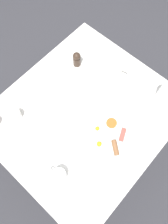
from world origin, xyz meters
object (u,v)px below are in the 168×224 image
at_px(teapot_near, 114,70).
at_px(spoon_for_tea, 85,48).
at_px(water_glass_tall, 164,93).
at_px(creamer_jug, 16,115).
at_px(fork_by_plate, 96,186).
at_px(knife_by_plate, 58,137).
at_px(teacup_with_saucer_left, 59,176).
at_px(fork_spare, 12,145).
at_px(breakfast_plate, 109,136).
at_px(napkin_folded, 52,95).
at_px(pepper_grinder, 77,59).

relative_size(teapot_near, spoon_for_tea, 1.34).
distance_m(water_glass_tall, creamer_jug, 0.90).
distance_m(fork_by_plate, knife_by_plate, 0.35).
distance_m(teacup_with_saucer_left, creamer_jug, 0.44).
distance_m(knife_by_plate, fork_spare, 0.27).
xyz_separation_m(knife_by_plate, fork_spare, (0.16, 0.21, -0.00)).
distance_m(creamer_jug, knife_by_plate, 0.29).
bearing_deg(knife_by_plate, fork_spare, 51.94).
distance_m(breakfast_plate, creamer_jug, 0.57).
xyz_separation_m(fork_by_plate, spoon_for_tea, (0.65, -0.64, 0.00)).
relative_size(breakfast_plate, teapot_near, 1.60).
relative_size(water_glass_tall, knife_by_plate, 0.84).
bearing_deg(breakfast_plate, napkin_folded, 4.03).
height_order(knife_by_plate, fork_spare, same).
bearing_deg(spoon_for_tea, knife_by_plate, 118.14).
bearing_deg(pepper_grinder, teapot_near, -155.72).
bearing_deg(fork_by_plate, fork_spare, 16.96).
bearing_deg(knife_by_plate, water_glass_tall, -116.00).
height_order(fork_by_plate, spoon_for_tea, same).
bearing_deg(breakfast_plate, fork_spare, 46.76).
height_order(water_glass_tall, knife_by_plate, water_glass_tall).
xyz_separation_m(teacup_with_saucer_left, fork_by_plate, (-0.18, -0.10, -0.03)).
relative_size(teacup_with_saucer_left, water_glass_tall, 1.09).
bearing_deg(napkin_folded, breakfast_plate, -175.97).
bearing_deg(fork_by_plate, napkin_folded, -21.67).
bearing_deg(fork_by_plate, teapot_near, -58.04).
bearing_deg(napkin_folded, teacup_with_saucer_left, 139.97).
distance_m(fork_by_plate, fork_spare, 0.53).
bearing_deg(water_glass_tall, breakfast_plate, 79.24).
bearing_deg(fork_by_plate, water_glass_tall, -86.17).
height_order(breakfast_plate, teacup_with_saucer_left, teacup_with_saucer_left).
distance_m(creamer_jug, fork_spare, 0.18).
xyz_separation_m(napkin_folded, spoon_for_tea, (0.09, -0.41, -0.00)).
bearing_deg(fork_by_plate, pepper_grinder, -39.69).
height_order(water_glass_tall, pepper_grinder, water_glass_tall).
bearing_deg(teapot_near, fork_spare, 56.88).
relative_size(teacup_with_saucer_left, spoon_for_tea, 1.08).
bearing_deg(fork_spare, pepper_grinder, -81.76).
bearing_deg(water_glass_tall, teapot_near, 11.07).
bearing_deg(teacup_with_saucer_left, pepper_grinder, -54.75).
relative_size(teapot_near, pepper_grinder, 1.66).
relative_size(water_glass_tall, spoon_for_tea, 0.99).
height_order(teacup_with_saucer_left, water_glass_tall, water_glass_tall).
xyz_separation_m(creamer_jug, pepper_grinder, (-0.01, -0.52, 0.03)).
distance_m(breakfast_plate, pepper_grinder, 0.54).
distance_m(creamer_jug, spoon_for_tea, 0.66).
bearing_deg(water_glass_tall, creamer_jug, 50.21).
bearing_deg(teacup_with_saucer_left, knife_by_plate, -43.23).
bearing_deg(breakfast_plate, spoon_for_tea, -35.80).
bearing_deg(pepper_grinder, fork_by_plate, 140.31).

